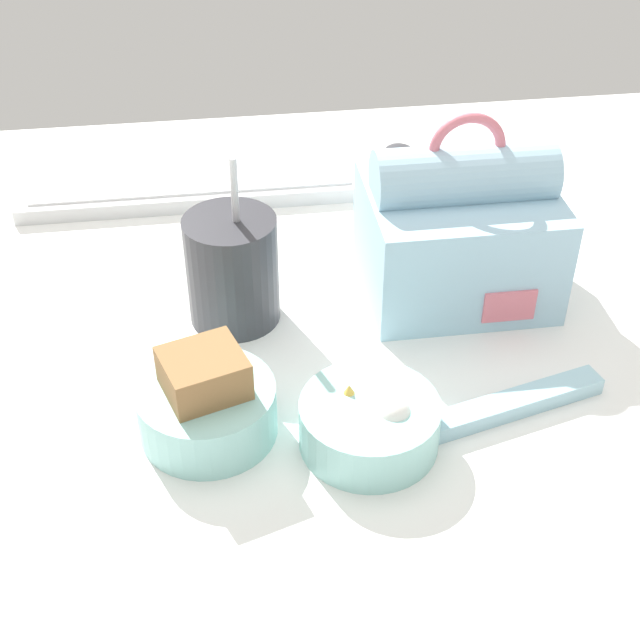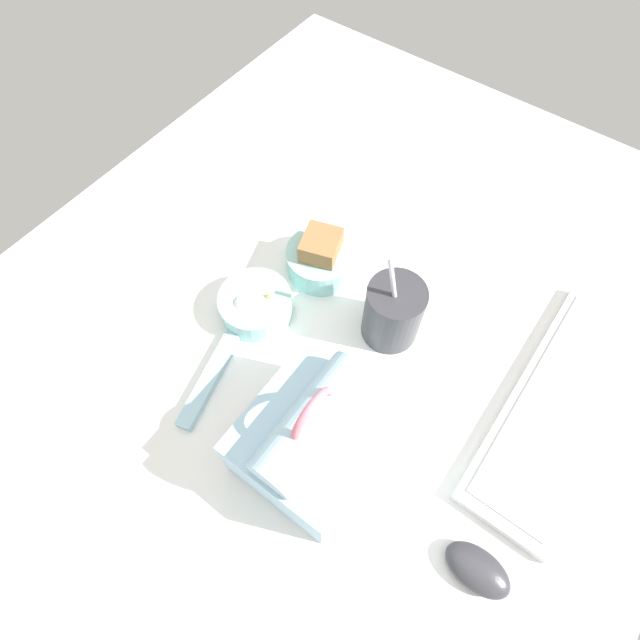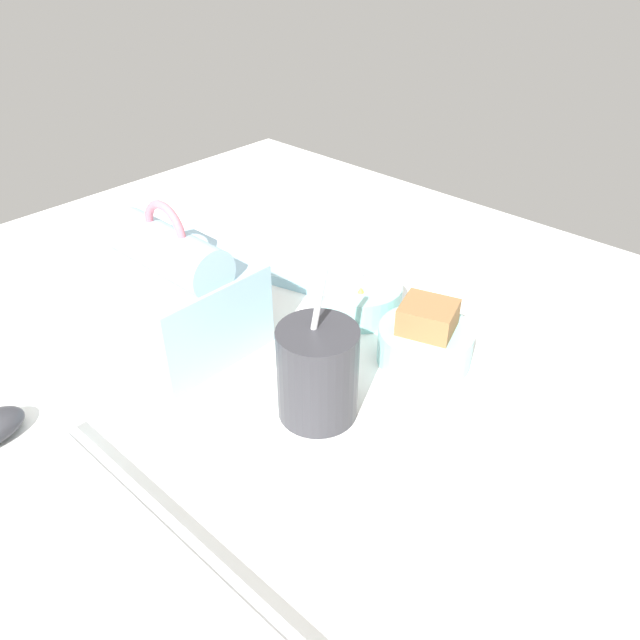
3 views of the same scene
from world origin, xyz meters
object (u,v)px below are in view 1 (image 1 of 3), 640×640
Objects in this scene: bento_bowl_snacks at (369,422)px; chopstick_case at (509,406)px; soup_cup at (232,268)px; computer_mouse at (402,161)px; keyboard at (192,179)px; bento_bowl_sandwich at (207,404)px; lunch_bag at (458,230)px.

bento_bowl_snacks reaches higher than chopstick_case.
soup_cup is at bearing 117.31° from bento_bowl_snacks.
soup_cup is 36.09cm from computer_mouse.
chopstick_case is (26.28, -44.83, -0.22)cm from keyboard.
keyboard is at bearing 90.36° from bento_bowl_sandwich.
chopstick_case is (22.73, -17.38, -5.01)cm from soup_cup.
soup_cup reaches higher than chopstick_case.
lunch_bag reaches higher than soup_cup.
soup_cup is at bearing -82.63° from keyboard.
computer_mouse is 0.48× the size of chopstick_case.
soup_cup is (3.55, -27.45, 4.79)cm from keyboard.
computer_mouse is (26.48, 0.08, 0.42)cm from keyboard.
lunch_bag is 31.86cm from bento_bowl_sandwich.
keyboard is 3.53× the size of bento_bowl_sandwich.
lunch_bag reaches higher than keyboard.
bento_bowl_sandwich reaches higher than chopstick_case.
lunch_bag reaches higher than chopstick_case.
lunch_bag is 26.21cm from computer_mouse.
lunch_bag is at bearing -44.11° from keyboard.
keyboard is at bearing 135.89° from lunch_bag.
soup_cup reaches higher than bento_bowl_snacks.
lunch_bag is 1.66× the size of bento_bowl_snacks.
keyboard is at bearing 97.37° from soup_cup.
bento_bowl_snacks reaches higher than keyboard.
chopstick_case is at bearing -59.62° from keyboard.
lunch_bag reaches higher than computer_mouse.
keyboard is 37.17cm from lunch_bag.
computer_mouse is (26.21, 43.52, -1.65)cm from bento_bowl_sandwich.
bento_bowl_sandwich is at bearing 166.18° from bento_bowl_snacks.
bento_bowl_snacks is (13.22, -3.25, -0.75)cm from bento_bowl_sandwich.
keyboard is 2.26× the size of chopstick_case.
bento_bowl_sandwich is at bearing 176.94° from chopstick_case.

